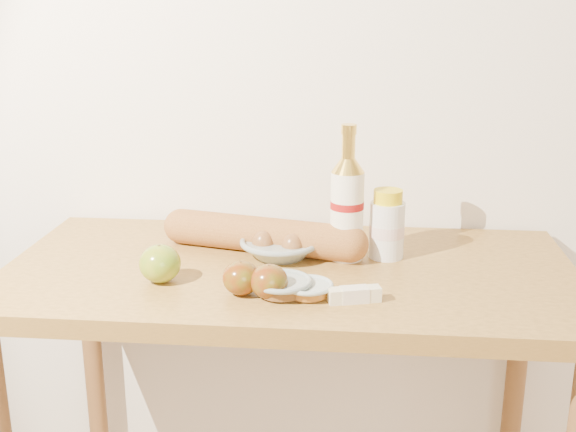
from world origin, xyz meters
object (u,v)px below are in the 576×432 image
object	(u,v)px
table	(289,320)
bourbon_bottle	(347,206)
baguette	(263,235)
egg_bowl	(281,245)
cream_bottle	(387,226)

from	to	relation	value
table	bourbon_bottle	size ratio (longest dim) A/B	4.09
table	baguette	world-z (taller)	baguette
egg_bowl	bourbon_bottle	bearing A→B (deg)	0.11
bourbon_bottle	baguette	xyz separation A→B (m)	(-0.19, 0.02, -0.08)
table	cream_bottle	bearing A→B (deg)	21.21
cream_bottle	egg_bowl	distance (m)	0.23
cream_bottle	baguette	size ratio (longest dim) A/B	0.31
table	cream_bottle	world-z (taller)	cream_bottle
table	baguette	xyz separation A→B (m)	(-0.07, 0.09, 0.16)
table	bourbon_bottle	distance (m)	0.28
table	baguette	size ratio (longest dim) A/B	2.48
bourbon_bottle	baguette	world-z (taller)	bourbon_bottle
cream_bottle	egg_bowl	bearing A→B (deg)	-174.47
table	baguette	distance (m)	0.20
table	cream_bottle	xyz separation A→B (m)	(0.20, 0.08, 0.19)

